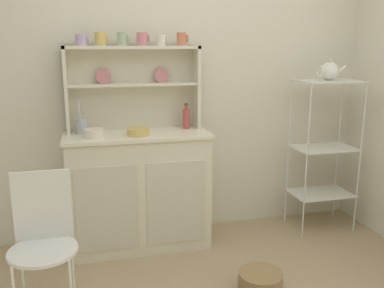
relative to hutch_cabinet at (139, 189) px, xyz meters
name	(u,v)px	position (x,y,z in m)	size (l,w,h in m)	color
wall_back	(171,78)	(0.31, 0.26, 0.80)	(3.84, 0.05, 2.50)	silver
hutch_cabinet	(139,189)	(0.00, 0.00, 0.00)	(1.05, 0.45, 0.88)	silver
hutch_shelf_unit	(133,81)	(0.00, 0.16, 0.79)	(0.98, 0.18, 0.62)	beige
bakers_rack	(324,140)	(1.51, -0.05, 0.30)	(0.49, 0.33, 1.24)	silver
wire_chair	(43,235)	(-0.61, -0.79, 0.07)	(0.36, 0.36, 0.85)	white
floor_basket	(260,282)	(0.64, -0.83, -0.39)	(0.28, 0.28, 0.13)	#93754C
cup_lilac_0	(81,40)	(-0.36, 0.12, 1.09)	(0.09, 0.08, 0.08)	#B79ECC
cup_gold_1	(101,39)	(-0.22, 0.12, 1.10)	(0.09, 0.08, 0.09)	#DBB760
cup_sage_2	(122,39)	(-0.07, 0.12, 1.10)	(0.08, 0.07, 0.09)	#9EB78E
cup_rose_3	(142,39)	(0.07, 0.12, 1.10)	(0.09, 0.08, 0.09)	#D17A84
cup_cream_4	(161,40)	(0.21, 0.12, 1.09)	(0.08, 0.07, 0.08)	silver
cup_terracotta_5	(182,39)	(0.36, 0.12, 1.10)	(0.08, 0.07, 0.09)	#C67556
bowl_mixing_large	(94,133)	(-0.31, -0.07, 0.46)	(0.14, 0.14, 0.06)	silver
bowl_floral_medium	(138,132)	(0.00, -0.07, 0.45)	(0.16, 0.16, 0.05)	#DBB760
jam_bottle	(186,118)	(0.39, 0.09, 0.51)	(0.05, 0.05, 0.19)	#B74C47
utensil_jar	(82,126)	(-0.39, 0.08, 0.49)	(0.08, 0.08, 0.25)	#B2B7C6
porcelain_teapot	(329,71)	(1.51, -0.05, 0.86)	(0.23, 0.14, 0.16)	white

